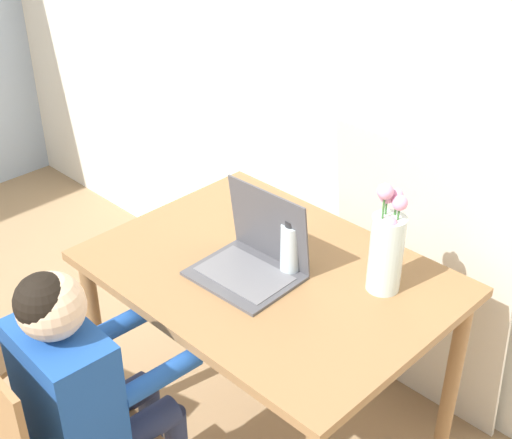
# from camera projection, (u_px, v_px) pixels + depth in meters

# --- Properties ---
(wall_back) EXTENTS (6.40, 0.05, 2.50)m
(wall_back) POSITION_uv_depth(u_px,v_px,m) (337.00, 42.00, 2.50)
(wall_back) COLOR white
(wall_back) RESTS_ON ground_plane
(dining_table) EXTENTS (1.08, 0.79, 0.75)m
(dining_table) POSITION_uv_depth(u_px,v_px,m) (269.00, 295.00, 2.23)
(dining_table) COLOR olive
(dining_table) RESTS_ON ground_plane
(person_seated) EXTENTS (0.33, 0.43, 1.04)m
(person_seated) POSITION_uv_depth(u_px,v_px,m) (85.00, 387.00, 1.89)
(person_seated) COLOR #1E4C9E
(person_seated) RESTS_ON ground_plane
(laptop) EXTENTS (0.31, 0.26, 0.26)m
(laptop) POSITION_uv_depth(u_px,v_px,m) (255.00, 254.00, 2.14)
(laptop) COLOR #4C4C51
(laptop) RESTS_ON dining_table
(flower_vase) EXTENTS (0.10, 0.10, 0.35)m
(flower_vase) POSITION_uv_depth(u_px,v_px,m) (387.00, 246.00, 2.02)
(flower_vase) COLOR silver
(flower_vase) RESTS_ON dining_table
(water_bottle) EXTENTS (0.06, 0.06, 0.18)m
(water_bottle) POSITION_uv_depth(u_px,v_px,m) (290.00, 248.00, 2.12)
(water_bottle) COLOR silver
(water_bottle) RESTS_ON dining_table
(cardboard_panel) EXTENTS (0.68, 0.17, 1.09)m
(cardboard_panel) POSITION_uv_depth(u_px,v_px,m) (419.00, 285.00, 2.46)
(cardboard_panel) COLOR silver
(cardboard_panel) RESTS_ON ground_plane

